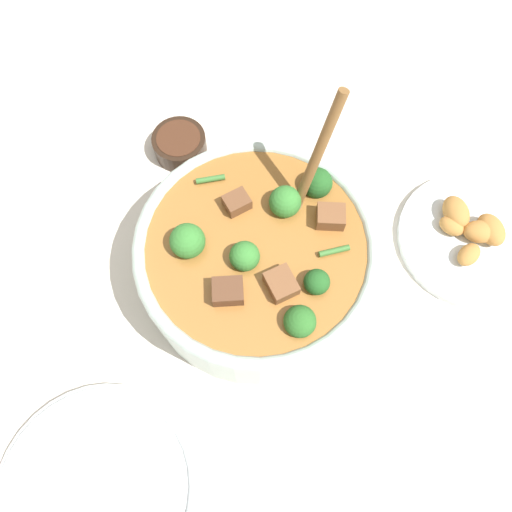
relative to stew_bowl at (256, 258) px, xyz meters
The scene contains 5 objects.
ground_plane 0.07m from the stew_bowl, 124.06° to the left, with size 4.00×4.00×0.00m, color silver.
stew_bowl is the anchor object (origin of this frame).
condiment_bowl 0.24m from the stew_bowl, 50.05° to the left, with size 0.08×0.08×0.03m.
empty_plate 0.33m from the stew_bowl, 166.23° to the left, with size 0.24×0.24×0.02m.
food_plate 0.31m from the stew_bowl, 59.01° to the right, with size 0.21×0.21×0.04m.
Camera 1 is at (-0.22, -0.08, 0.65)m, focal length 35.00 mm.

